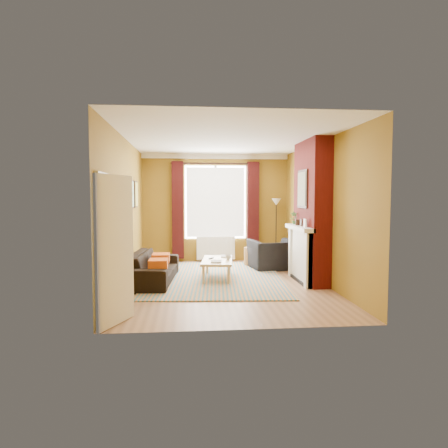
{
  "coord_description": "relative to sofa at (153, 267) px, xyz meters",
  "views": [
    {
      "loc": [
        -0.73,
        -7.71,
        1.71
      ],
      "look_at": [
        0.0,
        0.25,
        1.15
      ],
      "focal_mm": 32.0,
      "sensor_mm": 36.0,
      "label": 1
    }
  ],
  "objects": [
    {
      "name": "striped_rug",
      "position": [
        1.26,
        0.31,
        -0.29
      ],
      "size": [
        3.01,
        3.99,
        0.02
      ],
      "rotation": [
        0.0,
        0.0,
        -0.07
      ],
      "color": "teal",
      "rests_on": "ground"
    },
    {
      "name": "floor_lamp",
      "position": [
        2.97,
        2.19,
        1.0
      ],
      "size": [
        0.3,
        0.3,
        1.65
      ],
      "rotation": [
        0.0,
        0.0,
        0.26
      ],
      "color": "black",
      "rests_on": "ground"
    },
    {
      "name": "book_a",
      "position": [
        1.15,
        -0.11,
        0.12
      ],
      "size": [
        0.24,
        0.3,
        0.03
      ],
      "primitive_type": "imported",
      "rotation": [
        0.0,
        0.0,
        -0.11
      ],
      "color": "#999999",
      "rests_on": "coffee_table"
    },
    {
      "name": "sofa",
      "position": [
        0.0,
        0.0,
        0.0
      ],
      "size": [
        0.97,
        2.11,
        0.6
      ],
      "primitive_type": "imported",
      "rotation": [
        0.0,
        0.0,
        1.49
      ],
      "color": "black",
      "rests_on": "ground"
    },
    {
      "name": "ground",
      "position": [
        1.42,
        -0.21,
        -0.3
      ],
      "size": [
        5.5,
        5.5,
        0.0
      ],
      "primitive_type": "plane",
      "color": "brown",
      "rests_on": "ground"
    },
    {
      "name": "book_b",
      "position": [
        1.4,
        0.57,
        0.12
      ],
      "size": [
        0.25,
        0.32,
        0.02
      ],
      "primitive_type": "imported",
      "rotation": [
        0.0,
        0.0,
        -0.11
      ],
      "color": "#999999",
      "rests_on": "coffee_table"
    },
    {
      "name": "tv_remote",
      "position": [
        1.18,
        0.33,
        0.12
      ],
      "size": [
        0.12,
        0.15,
        0.02
      ],
      "rotation": [
        0.0,
        0.0,
        -0.52
      ],
      "color": "#272729",
      "rests_on": "coffee_table"
    },
    {
      "name": "mug",
      "position": [
        1.51,
        0.14,
        0.16
      ],
      "size": [
        0.14,
        0.14,
        0.1
      ],
      "primitive_type": "imported",
      "rotation": [
        0.0,
        0.0,
        -0.34
      ],
      "color": "#999999",
      "rests_on": "coffee_table"
    },
    {
      "name": "room_walls",
      "position": [
        2.06,
        0.06,
        1.09
      ],
      "size": [
        3.82,
        5.54,
        2.83
      ],
      "color": "olive",
      "rests_on": "ground"
    },
    {
      "name": "armchair",
      "position": [
        2.69,
        1.21,
        0.04
      ],
      "size": [
        1.18,
        1.07,
        0.68
      ],
      "primitive_type": "imported",
      "rotation": [
        0.0,
        0.0,
        3.3
      ],
      "color": "black",
      "rests_on": "ground"
    },
    {
      "name": "wicker_stool",
      "position": [
        2.25,
        1.7,
        -0.07
      ],
      "size": [
        0.36,
        0.36,
        0.45
      ],
      "rotation": [
        0.0,
        0.0,
        0.0
      ],
      "color": "#9C7043",
      "rests_on": "ground"
    },
    {
      "name": "coffee_table",
      "position": [
        1.29,
        0.2,
        0.06
      ],
      "size": [
        0.74,
        1.28,
        0.4
      ],
      "rotation": [
        0.0,
        0.0,
        -0.12
      ],
      "color": "#D4B67A",
      "rests_on": "ground"
    }
  ]
}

